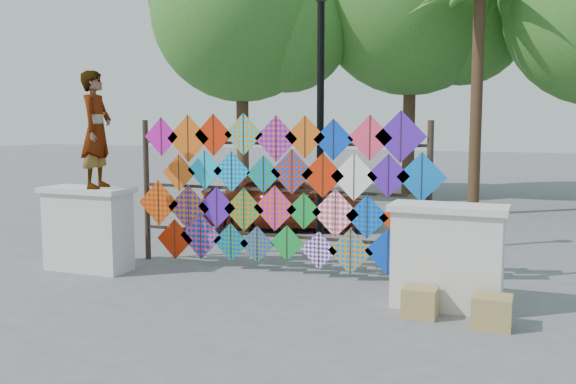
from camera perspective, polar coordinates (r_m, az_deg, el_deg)
The scene contains 11 objects.
ground at distance 9.19m, azimuth -3.06°, elevation -8.09°, with size 80.00×80.00×0.00m, color slate.
parapet_left at distance 10.30m, azimuth -17.35°, elevation -3.09°, with size 1.40×0.65×1.28m.
parapet_right at distance 8.11m, azimuth 13.98°, elevation -5.53°, with size 1.40×0.65×1.28m.
kite_rack at distance 9.59m, azimuth -0.94°, elevation 0.05°, with size 4.91×0.24×2.44m.
tree_west at distance 19.18m, azimuth -3.83°, elevation 15.67°, with size 5.85×5.20×8.01m.
palm_tree at distance 16.36m, azimuth 16.66°, elevation 15.50°, with size 3.62×3.62×5.83m.
vendor_woman at distance 10.03m, azimuth -16.67°, elevation 5.32°, with size 0.64×0.42×1.75m, color #99999E.
sedan at distance 13.46m, azimuth -0.11°, elevation -0.78°, with size 1.44×3.59×1.22m, color #4F190D.
lamppost at distance 10.65m, azimuth 2.91°, elevation 8.52°, with size 0.28×0.28×4.46m.
cardboard_box_near at distance 7.79m, azimuth 11.66°, elevation -9.57°, with size 0.39×0.35×0.35m, color tan.
cardboard_box_far at distance 7.61m, azimuth 17.68°, elevation -10.10°, with size 0.43×0.39×0.36m, color tan.
Camera 1 is at (3.74, -8.07, 2.31)m, focal length 40.00 mm.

